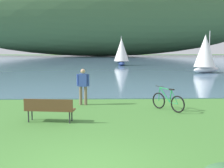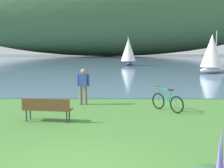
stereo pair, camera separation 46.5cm
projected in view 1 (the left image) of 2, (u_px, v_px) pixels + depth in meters
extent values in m
cube|color=#5B7F9E|center=(101.00, 61.00, 54.69)|extent=(180.00, 80.00, 0.04)
ellipsoid|color=#42663D|center=(99.00, 9.00, 82.63)|extent=(102.93, 28.00, 27.06)
cube|color=brown|center=(50.00, 110.00, 10.48)|extent=(1.85, 0.71, 0.05)
cube|color=brown|center=(48.00, 105.00, 10.25)|extent=(1.79, 0.28, 0.40)
cylinder|color=#2D2D33|center=(32.00, 114.00, 10.76)|extent=(0.05, 0.05, 0.45)
cylinder|color=#2D2D33|center=(72.00, 115.00, 10.60)|extent=(0.05, 0.05, 0.45)
cylinder|color=#2D2D33|center=(28.00, 116.00, 10.42)|extent=(0.05, 0.05, 0.45)
cylinder|color=#2D2D33|center=(70.00, 117.00, 10.27)|extent=(0.05, 0.05, 0.45)
torus|color=black|center=(159.00, 101.00, 12.74)|extent=(0.48, 0.61, 0.72)
torus|color=black|center=(178.00, 104.00, 11.93)|extent=(0.48, 0.61, 0.72)
cylinder|color=#1E8C4C|center=(165.00, 95.00, 12.44)|extent=(0.40, 0.51, 0.61)
cylinder|color=#1E8C4C|center=(166.00, 89.00, 12.37)|extent=(0.43, 0.55, 0.09)
cylinder|color=#1E8C4C|center=(171.00, 96.00, 12.19)|extent=(0.11, 0.12, 0.54)
cylinder|color=#1E8C4C|center=(174.00, 103.00, 12.09)|extent=(0.28, 0.36, 0.05)
cylinder|color=#1E8C4C|center=(175.00, 97.00, 12.03)|extent=(0.25, 0.31, 0.56)
cylinder|color=#1E8C4C|center=(159.00, 94.00, 12.68)|extent=(0.08, 0.09, 0.60)
cube|color=black|center=(172.00, 89.00, 12.12)|extent=(0.23, 0.25, 0.05)
cylinder|color=black|center=(160.00, 86.00, 12.62)|extent=(0.31, 0.40, 0.02)
cylinder|color=#72604C|center=(81.00, 96.00, 13.57)|extent=(0.14, 0.14, 0.88)
cylinder|color=#72604C|center=(86.00, 96.00, 13.54)|extent=(0.14, 0.14, 0.88)
cube|color=#334CA5|center=(83.00, 80.00, 13.46)|extent=(0.41, 0.27, 0.60)
sphere|color=tan|center=(83.00, 71.00, 13.40)|extent=(0.22, 0.22, 0.22)
cylinder|color=#334CA5|center=(78.00, 80.00, 13.49)|extent=(0.09, 0.09, 0.56)
cylinder|color=#334CA5|center=(88.00, 80.00, 13.43)|extent=(0.09, 0.09, 0.56)
ellipsoid|color=navy|center=(121.00, 63.00, 42.43)|extent=(1.09, 3.68, 0.64)
cylinder|color=#B2B2B2|center=(121.00, 48.00, 42.44)|extent=(0.09, 0.09, 3.66)
cone|color=white|center=(121.00, 50.00, 41.84)|extent=(2.21, 2.21, 3.29)
ellipsoid|color=white|center=(207.00, 70.00, 30.11)|extent=(3.73, 2.77, 0.65)
cylinder|color=#B2B2B2|center=(209.00, 49.00, 29.98)|extent=(0.09, 0.09, 3.71)
cone|color=white|center=(205.00, 51.00, 29.67)|extent=(3.01, 3.01, 3.34)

